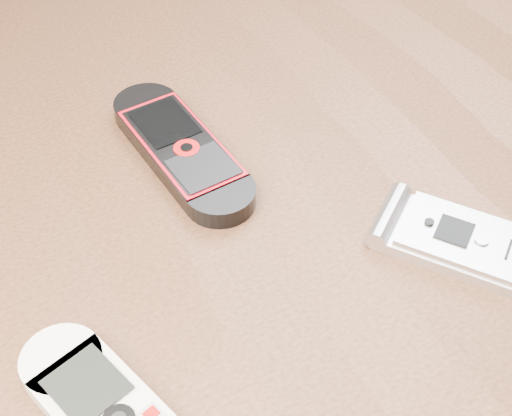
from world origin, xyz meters
name	(u,v)px	position (x,y,z in m)	size (l,w,h in m)	color
table	(250,310)	(0.00, 0.00, 0.64)	(1.20, 0.80, 0.75)	black
nokia_black_red	(181,149)	(-0.02, 0.08, 0.76)	(0.05, 0.17, 0.02)	black
motorola_razr	(457,239)	(0.11, -0.09, 0.76)	(0.05, 0.11, 0.02)	silver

